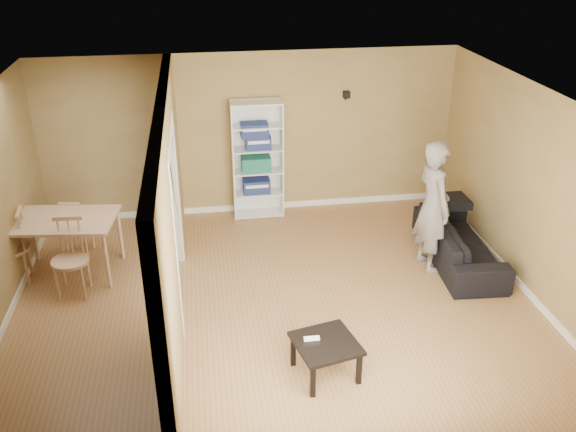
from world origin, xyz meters
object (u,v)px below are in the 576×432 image
object	(u,v)px
sofa	(460,236)
dining_table	(65,224)
chair_left	(11,247)
chair_near	(70,259)
bookshelf	(257,159)
chair_far	(78,226)
person	(434,196)
coffee_table	(326,347)

from	to	relation	value
sofa	dining_table	world-z (taller)	dining_table
chair_left	chair_near	distance (m)	0.94
bookshelf	chair_left	distance (m)	3.79
chair_far	chair_left	bearing A→B (deg)	52.96
bookshelf	person	bearing A→B (deg)	-43.65
sofa	person	xyz separation A→B (m)	(-0.49, -0.08, 0.70)
chair_far	bookshelf	bearing A→B (deg)	-149.07
bookshelf	chair_left	size ratio (longest dim) A/B	1.86
chair_near	dining_table	bearing A→B (deg)	105.80
chair_near	chair_far	world-z (taller)	chair_near
coffee_table	chair_left	bearing A→B (deg)	146.41
person	chair_near	size ratio (longest dim) A/B	2.10
bookshelf	chair_near	xyz separation A→B (m)	(-2.60, -2.03, -0.43)
bookshelf	chair_near	bearing A→B (deg)	-142.07
chair_left	person	bearing A→B (deg)	79.78
person	dining_table	size ratio (longest dim) A/B	1.64
dining_table	chair_left	size ratio (longest dim) A/B	1.30
person	bookshelf	size ratio (longest dim) A/B	1.14
coffee_table	dining_table	xyz separation A→B (m)	(-3.00, 2.54, 0.39)
dining_table	chair_near	distance (m)	0.59
person	coffee_table	xyz separation A→B (m)	(-1.86, -1.99, -0.72)
coffee_table	chair_near	world-z (taller)	chair_near
coffee_table	chair_left	xyz separation A→B (m)	(-3.70, 2.46, 0.15)
coffee_table	chair_left	size ratio (longest dim) A/B	0.62
dining_table	chair_far	distance (m)	0.64
sofa	chair_left	world-z (taller)	chair_left
sofa	chair_near	xyz separation A→B (m)	(-5.23, -0.06, 0.13)
person	coffee_table	bearing A→B (deg)	129.81
chair_near	chair_far	bearing A→B (deg)	97.73
dining_table	chair_near	size ratio (longest dim) A/B	1.28
sofa	chair_far	size ratio (longest dim) A/B	2.29
sofa	chair_far	xyz separation A→B (m)	(-5.31, 1.04, 0.06)
coffee_table	chair_near	xyz separation A→B (m)	(-2.89, 2.00, 0.16)
sofa	chair_far	distance (m)	5.41
coffee_table	chair_far	world-z (taller)	chair_far
bookshelf	chair_far	bearing A→B (deg)	-160.94
person	dining_table	xyz separation A→B (m)	(-4.86, 0.55, -0.33)
chair_left	chair_far	xyz separation A→B (m)	(0.74, 0.64, -0.07)
sofa	chair_left	bearing A→B (deg)	90.00
bookshelf	dining_table	bearing A→B (deg)	-151.23
chair_left	chair_far	bearing A→B (deg)	125.74
sofa	person	world-z (taller)	person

